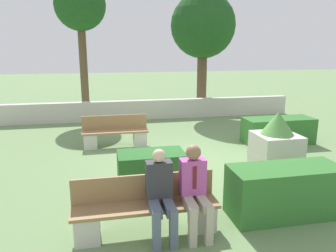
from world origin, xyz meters
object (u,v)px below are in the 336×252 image
Objects in this scene: tree_leftmost at (80,7)px; tree_center_left at (203,27)px; bench_front at (146,211)px; planter_corner_left at (276,142)px; person_seated_woman at (160,191)px; person_seated_man at (195,186)px; bench_left_side at (115,135)px.

tree_center_left is at bearing -8.66° from tree_leftmost.
tree_center_left is (3.61, 8.82, 3.21)m from bench_front.
bench_front is 0.44× the size of tree_center_left.
planter_corner_left is 7.23m from tree_center_left.
tree_leftmost is (-1.42, 9.70, 3.54)m from person_seated_woman.
person_seated_woman is at bearing -81.67° from tree_leftmost.
bench_front is at bearing -146.62° from planter_corner_left.
tree_leftmost reaches higher than person_seated_woman.
tree_center_left is at bearing 72.08° from person_seated_man.
person_seated_man reaches higher than planter_corner_left.
bench_left_side is 0.37× the size of tree_center_left.
person_seated_woman is (-0.52, -0.01, -0.03)m from person_seated_man.
bench_left_side is at bearing 92.92° from bench_front.
bench_front and bench_left_side have the same top height.
bench_front is 4.07m from planter_corner_left.
person_seated_man is at bearing -138.43° from planter_corner_left.
bench_left_side is 1.36× the size of person_seated_man.
bench_front is 0.83m from person_seated_man.
tree_leftmost is (-1.22, 9.56, 3.92)m from bench_front.
planter_corner_left is at bearing -23.43° from bench_left_side.
person_seated_man is 0.52m from person_seated_woman.
tree_center_left is (3.85, 4.21, 3.22)m from bench_left_side.
tree_leftmost is 4.94m from tree_center_left.
planter_corner_left is (3.39, 2.23, 0.24)m from bench_front.
planter_corner_left is at bearing 36.71° from person_seated_woman.
person_seated_man is at bearing -11.24° from bench_front.
tree_leftmost is (-4.61, 7.32, 3.68)m from planter_corner_left.
tree_leftmost reaches higher than person_seated_man.
bench_left_side is (-0.24, 4.61, -0.01)m from bench_front.
tree_center_left is at bearing 88.09° from planter_corner_left.
person_seated_man is at bearing -107.92° from tree_center_left.
planter_corner_left is 0.27× the size of tree_center_left.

